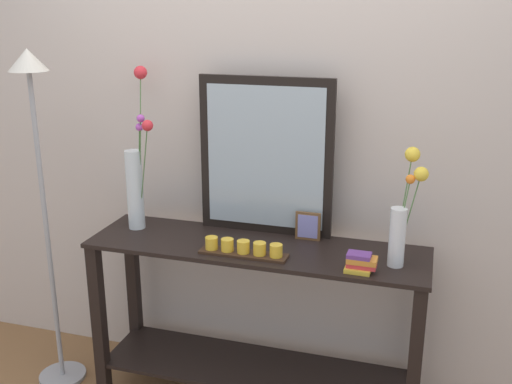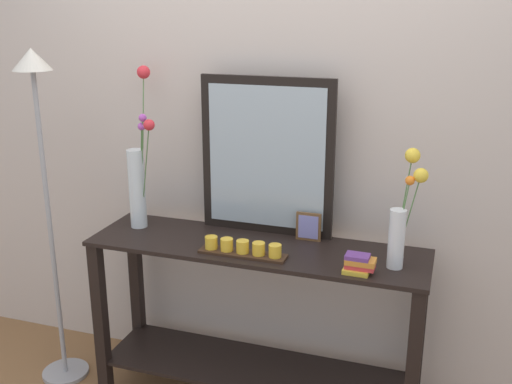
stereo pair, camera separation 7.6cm
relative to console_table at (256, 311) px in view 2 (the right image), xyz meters
The scene contains 9 objects.
wall_back 0.91m from the console_table, 90.00° to the left, with size 6.40×0.08×2.70m, color beige.
console_table is the anchor object (origin of this frame).
mirror_leaning 0.73m from the console_table, 92.80° to the left, with size 0.64×0.03×0.74m.
tall_vase_left 0.87m from the console_table, behind, with size 0.19×0.27×0.77m.
vase_right 0.84m from the console_table, ahead, with size 0.14×0.17×0.49m.
candle_tray 0.38m from the console_table, 100.14° to the right, with size 0.39×0.09×0.07m.
picture_frame_small 0.47m from the console_table, 33.69° to the left, with size 0.12×0.01×0.13m.
book_stack 0.63m from the console_table, 15.96° to the right, with size 0.13×0.09×0.08m.
floor_lamp 1.23m from the console_table, behind, with size 0.24×0.24×1.70m.
Camera 2 is at (0.81, -2.41, 1.89)m, focal length 42.17 mm.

